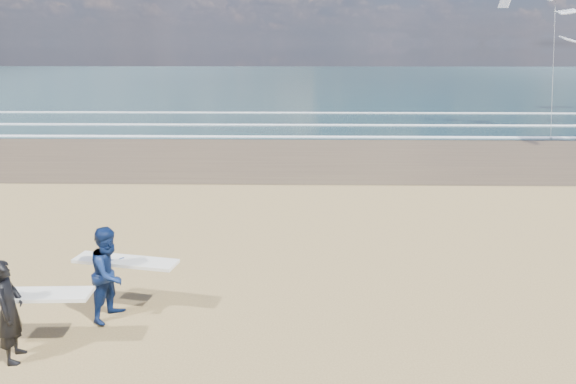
{
  "coord_description": "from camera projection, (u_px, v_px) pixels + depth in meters",
  "views": [
    {
      "loc": [
        3.92,
        -7.78,
        5.45
      ],
      "look_at": [
        3.67,
        6.0,
        1.45
      ],
      "focal_mm": 32.0,
      "sensor_mm": 36.0,
      "label": 1
    }
  ],
  "objects": [
    {
      "name": "ocean",
      "position": [
        403.0,
        81.0,
        77.84
      ],
      "size": [
        220.0,
        100.0,
        0.02
      ],
      "primitive_type": "cube",
      "color": "#183135",
      "rests_on": "ground"
    },
    {
      "name": "kite_1",
      "position": [
        554.0,
        45.0,
        31.33
      ],
      "size": [
        6.01,
        4.76,
        9.55
      ],
      "color": "slate",
      "rests_on": "ground"
    },
    {
      "name": "surfer_near",
      "position": [
        11.0,
        309.0,
        9.0
      ],
      "size": [
        2.22,
        1.05,
        1.92
      ],
      "color": "black",
      "rests_on": "ground"
    },
    {
      "name": "surfer_far",
      "position": [
        111.0,
        272.0,
        10.39
      ],
      "size": [
        2.26,
        1.39,
        1.96
      ],
      "color": "#0D1F4D",
      "rests_on": "ground"
    },
    {
      "name": "foam_breakers",
      "position": [
        528.0,
        124.0,
        35.68
      ],
      "size": [
        220.0,
        11.7,
        0.05
      ],
      "color": "white",
      "rests_on": "ground"
    }
  ]
}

